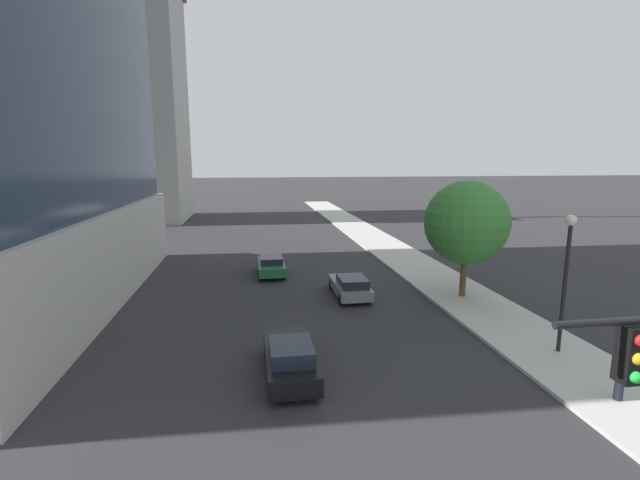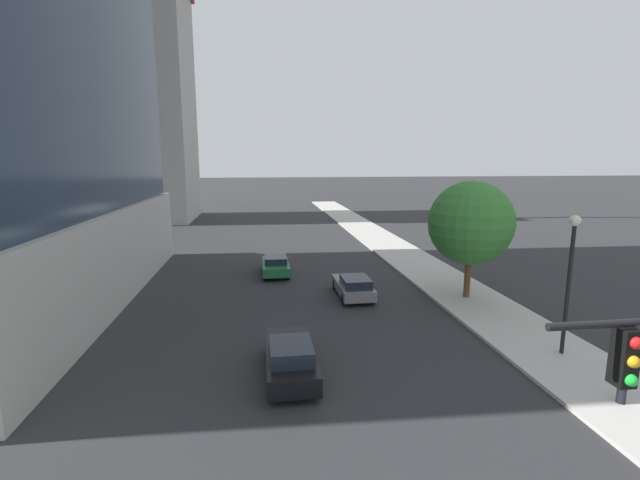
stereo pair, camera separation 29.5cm
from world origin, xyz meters
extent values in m
cube|color=#B2AFA8|center=(8.50, 20.00, 0.07)|extent=(4.29, 120.00, 0.15)
cube|color=#B2AFA8|center=(-19.23, 59.38, 16.27)|extent=(13.97, 13.06, 32.54)
cube|color=red|center=(-15.04, 55.47, 19.77)|extent=(0.90, 0.90, 39.53)
cube|color=black|center=(2.84, 3.67, 4.61)|extent=(0.32, 0.36, 1.05)
sphere|color=red|center=(2.84, 3.48, 4.95)|extent=(0.22, 0.22, 0.22)
sphere|color=orange|center=(2.84, 3.48, 4.61)|extent=(0.22, 0.22, 0.22)
sphere|color=green|center=(2.84, 3.48, 4.27)|extent=(0.22, 0.22, 0.22)
cylinder|color=black|center=(8.77, 12.82, 2.80)|extent=(0.16, 0.16, 5.31)
sphere|color=silver|center=(8.77, 12.82, 5.64)|extent=(0.44, 0.44, 0.44)
cylinder|color=brown|center=(8.37, 20.59, 1.42)|extent=(0.36, 0.36, 2.53)
sphere|color=#387F33|center=(8.37, 20.59, 4.47)|extent=(4.77, 4.77, 4.77)
cube|color=#1E6638|center=(-2.42, 27.76, 0.57)|extent=(1.81, 4.24, 0.61)
cube|color=#19212D|center=(-2.42, 27.55, 1.10)|extent=(1.52, 2.00, 0.46)
cylinder|color=black|center=(-3.21, 29.20, 0.31)|extent=(0.22, 0.62, 0.62)
cylinder|color=black|center=(-1.62, 29.20, 0.31)|extent=(0.22, 0.62, 0.62)
cylinder|color=black|center=(-3.21, 26.32, 0.31)|extent=(0.22, 0.62, 0.62)
cylinder|color=black|center=(-1.62, 26.32, 0.31)|extent=(0.22, 0.62, 0.62)
cube|color=black|center=(-2.42, 12.79, 0.61)|extent=(1.81, 4.69, 0.70)
cube|color=#19212D|center=(-2.42, 12.14, 1.23)|extent=(1.52, 2.01, 0.54)
cylinder|color=black|center=(-3.22, 14.38, 0.31)|extent=(0.22, 0.62, 0.62)
cylinder|color=black|center=(-1.62, 14.38, 0.31)|extent=(0.22, 0.62, 0.62)
cylinder|color=black|center=(-3.22, 11.19, 0.31)|extent=(0.22, 0.62, 0.62)
cylinder|color=black|center=(-1.62, 11.19, 0.31)|extent=(0.22, 0.62, 0.62)
cube|color=slate|center=(1.94, 22.02, 0.54)|extent=(1.83, 4.32, 0.57)
cube|color=#19212D|center=(1.94, 21.28, 1.08)|extent=(1.54, 2.10, 0.51)
cylinder|color=black|center=(1.13, 23.49, 0.30)|extent=(0.22, 0.61, 0.61)
cylinder|color=black|center=(2.75, 23.49, 0.30)|extent=(0.22, 0.61, 0.61)
cylinder|color=black|center=(1.13, 20.55, 0.30)|extent=(0.22, 0.61, 0.61)
cylinder|color=black|center=(2.75, 20.55, 0.30)|extent=(0.22, 0.61, 0.61)
cylinder|color=black|center=(8.16, 9.09, 0.57)|extent=(0.28, 0.28, 0.83)
cylinder|color=red|center=(8.16, 9.09, 1.30)|extent=(0.34, 0.34, 0.64)
sphere|color=tan|center=(8.16, 9.09, 1.74)|extent=(0.23, 0.23, 0.23)
camera|label=1|loc=(-3.70, -2.73, 8.00)|focal=24.85mm
camera|label=2|loc=(-3.41, -2.77, 8.00)|focal=24.85mm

